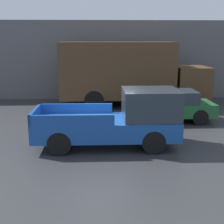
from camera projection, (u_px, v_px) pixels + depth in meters
ground_plane at (104, 144)px, 11.80m from camera, size 60.00×60.00×0.00m
building_wall at (101, 60)px, 20.27m from camera, size 28.00×0.15×5.04m
pickup_truck at (120, 120)px, 11.41m from camera, size 5.22×1.99×2.11m
car at (169, 105)px, 14.98m from camera, size 4.26×1.85×1.48m
delivery_truck at (127, 72)px, 18.20m from camera, size 8.58×2.63×3.72m
newspaper_box at (99, 92)px, 20.41m from camera, size 0.45×0.40×1.00m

